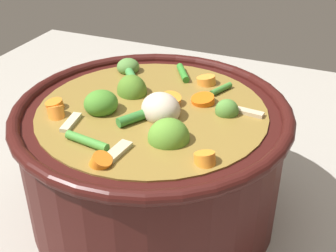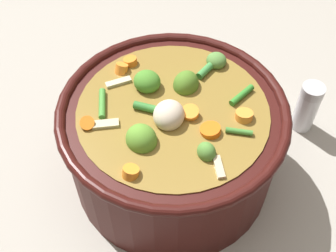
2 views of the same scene
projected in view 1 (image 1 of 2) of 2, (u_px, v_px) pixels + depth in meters
name	position (u px, v px, depth m)	size (l,w,h in m)	color
ground_plane	(154.00, 209.00, 0.59)	(1.10, 1.10, 0.00)	#9E998E
cooking_pot	(153.00, 158.00, 0.55)	(0.32, 0.32, 0.18)	#38110F
salt_shaker	(190.00, 94.00, 0.77)	(0.04, 0.04, 0.10)	silver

